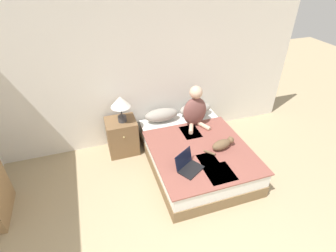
% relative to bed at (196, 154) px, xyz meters
% --- Properties ---
extents(wall_back, '(5.69, 0.05, 2.55)m').
position_rel_bed_xyz_m(wall_back, '(-0.62, 1.02, 1.06)').
color(wall_back, silver).
rests_on(wall_back, ground_plane).
extents(bed, '(1.45, 1.90, 0.44)m').
position_rel_bed_xyz_m(bed, '(0.00, 0.00, 0.00)').
color(bed, brown).
rests_on(bed, ground_plane).
extents(pillow_near, '(0.59, 0.26, 0.22)m').
position_rel_bed_xyz_m(pillow_near, '(-0.32, 0.80, 0.33)').
color(pillow_near, gray).
rests_on(pillow_near, bed).
extents(pillow_far, '(0.59, 0.26, 0.22)m').
position_rel_bed_xyz_m(pillow_far, '(0.32, 0.80, 0.33)').
color(pillow_far, gray).
rests_on(pillow_far, bed).
extents(person_sitting, '(0.40, 0.39, 0.71)m').
position_rel_bed_xyz_m(person_sitting, '(0.17, 0.50, 0.52)').
color(person_sitting, brown).
rests_on(person_sitting, bed).
extents(cat_tabby, '(0.50, 0.23, 0.16)m').
position_rel_bed_xyz_m(cat_tabby, '(0.31, -0.23, 0.30)').
color(cat_tabby, brown).
rests_on(cat_tabby, bed).
extents(laptop_open, '(0.42, 0.41, 0.24)m').
position_rel_bed_xyz_m(laptop_open, '(-0.33, -0.48, 0.27)').
color(laptop_open, black).
rests_on(laptop_open, bed).
extents(nightstand, '(0.49, 0.46, 0.62)m').
position_rel_bed_xyz_m(nightstand, '(-1.04, 0.73, 0.09)').
color(nightstand, brown).
rests_on(nightstand, ground_plane).
extents(table_lamp, '(0.31, 0.31, 0.45)m').
position_rel_bed_xyz_m(table_lamp, '(-1.00, 0.71, 0.73)').
color(table_lamp, '#38383D').
rests_on(table_lamp, nightstand).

